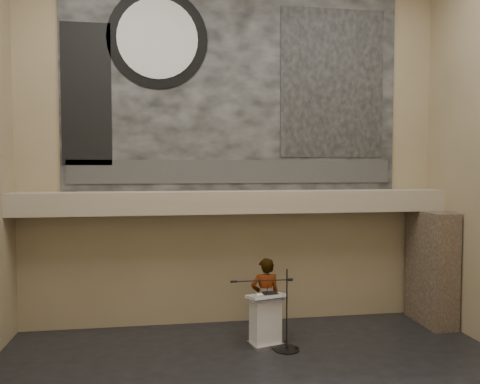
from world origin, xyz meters
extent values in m
cube|color=#867555|center=(0.00, 4.00, 4.25)|extent=(10.00, 0.02, 8.50)
cube|color=#867555|center=(0.00, -4.00, 4.25)|extent=(10.00, 0.02, 8.50)
cube|color=gray|center=(0.00, 3.60, 2.95)|extent=(10.00, 0.80, 0.50)
cylinder|color=#B2893D|center=(-1.60, 3.55, 2.67)|extent=(0.04, 0.04, 0.06)
cylinder|color=#B2893D|center=(1.90, 3.55, 2.67)|extent=(0.04, 0.04, 0.06)
cube|color=black|center=(0.00, 3.97, 5.70)|extent=(8.00, 0.05, 5.00)
cube|color=#2C2C2C|center=(0.00, 3.93, 3.65)|extent=(7.76, 0.02, 0.55)
cylinder|color=black|center=(-1.80, 3.93, 6.70)|extent=(2.30, 0.02, 2.30)
cylinder|color=silver|center=(-1.80, 3.91, 6.70)|extent=(1.84, 0.02, 1.84)
cube|color=black|center=(2.40, 3.93, 5.80)|extent=(2.60, 0.02, 3.60)
cube|color=black|center=(-3.40, 3.93, 5.40)|extent=(1.10, 0.02, 3.20)
cube|color=#3F3127|center=(4.65, 3.15, 1.35)|extent=(0.60, 1.40, 2.70)
cube|color=silver|center=(0.41, 2.33, 0.04)|extent=(0.76, 0.65, 0.08)
cube|color=silver|center=(0.41, 2.33, 0.56)|extent=(0.66, 0.53, 0.96)
cube|color=silver|center=(0.41, 2.31, 1.07)|extent=(0.84, 0.69, 0.13)
cube|color=black|center=(0.50, 2.31, 1.12)|extent=(0.32, 0.26, 0.04)
cube|color=silver|center=(0.31, 2.27, 1.10)|extent=(0.20, 0.27, 0.00)
imported|color=silver|center=(0.50, 2.80, 0.89)|extent=(0.66, 0.44, 1.77)
cylinder|color=black|center=(0.79, 2.05, 0.01)|extent=(0.52, 0.52, 0.02)
cylinder|color=black|center=(0.79, 2.05, 0.84)|extent=(0.03, 0.03, 1.68)
cylinder|color=black|center=(0.24, 2.06, 1.46)|extent=(1.22, 0.03, 0.02)
camera|label=1|loc=(-1.60, -7.11, 3.75)|focal=35.00mm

